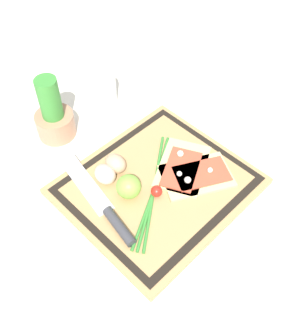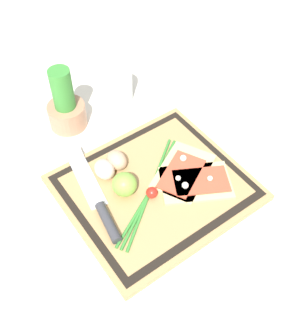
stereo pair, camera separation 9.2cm
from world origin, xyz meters
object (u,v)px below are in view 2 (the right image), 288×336
at_px(pizza_slice_near, 197,182).
at_px(knife, 100,206).
at_px(lime, 124,184).
at_px(cherry_tomato_red, 152,193).
at_px(egg_pink, 105,169).
at_px(sauce_jar, 120,86).
at_px(herb_pot, 66,107).
at_px(pizza_slice_far, 183,172).
at_px(egg_brown, 117,160).

distance_m(pizza_slice_near, knife, 0.23).
height_order(lime, cherry_tomato_red, lime).
height_order(egg_pink, sauce_jar, sauce_jar).
bearing_deg(cherry_tomato_red, egg_pink, 115.59).
height_order(herb_pot, sauce_jar, herb_pot).
bearing_deg(herb_pot, lime, -91.82).
bearing_deg(lime, herb_pot, 88.18).
relative_size(pizza_slice_far, egg_pink, 3.46).
relative_size(knife, sauce_jar, 2.68).
relative_size(pizza_slice_near, sauce_jar, 1.78).
bearing_deg(egg_pink, knife, -128.45).
relative_size(egg_brown, egg_pink, 1.00).
relative_size(cherry_tomato_red, herb_pot, 0.15).
distance_m(egg_pink, herb_pot, 0.22).
xyz_separation_m(egg_pink, lime, (0.01, -0.07, 0.01)).
relative_size(egg_brown, sauce_jar, 0.51).
bearing_deg(egg_brown, knife, -140.24).
bearing_deg(lime, sauce_jar, 58.49).
bearing_deg(herb_pot, sauce_jar, 1.38).
xyz_separation_m(pizza_slice_near, lime, (-0.15, 0.08, 0.02)).
bearing_deg(cherry_tomato_red, lime, 133.54).
height_order(egg_pink, lime, lime).
relative_size(pizza_slice_near, knife, 0.66).
height_order(pizza_slice_near, egg_brown, egg_brown).
bearing_deg(sauce_jar, herb_pot, -178.62).
bearing_deg(lime, pizza_slice_far, -13.52).
bearing_deg(pizza_slice_far, knife, 172.35).
distance_m(egg_brown, cherry_tomato_red, 0.12).
xyz_separation_m(pizza_slice_far, knife, (-0.21, 0.03, 0.00)).
xyz_separation_m(pizza_slice_near, sauce_jar, (0.03, 0.37, 0.02)).
height_order(pizza_slice_far, lime, lime).
distance_m(pizza_slice_far, knife, 0.21).
bearing_deg(sauce_jar, egg_brown, -124.91).
bearing_deg(pizza_slice_far, sauce_jar, 83.69).
relative_size(egg_pink, sauce_jar, 0.51).
bearing_deg(pizza_slice_near, egg_brown, 128.70).
bearing_deg(cherry_tomato_red, herb_pot, 95.83).
height_order(pizza_slice_near, lime, lime).
height_order(egg_brown, egg_pink, same).
height_order(cherry_tomato_red, herb_pot, herb_pot).
bearing_deg(lime, pizza_slice_near, -27.43).
bearing_deg(pizza_slice_near, herb_pot, 111.04).
distance_m(egg_brown, herb_pot, 0.21).
bearing_deg(pizza_slice_near, egg_pink, 137.85).
distance_m(cherry_tomato_red, sauce_jar, 0.36).
xyz_separation_m(egg_brown, lime, (-0.03, -0.07, 0.01)).
relative_size(egg_pink, herb_pot, 0.32).
relative_size(egg_brown, herb_pot, 0.32).
distance_m(pizza_slice_far, lime, 0.15).
bearing_deg(herb_pot, egg_brown, -85.08).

